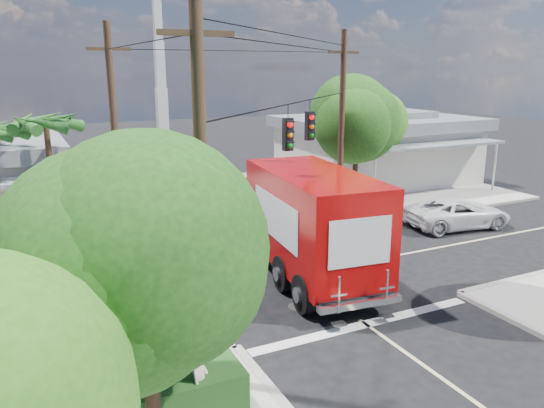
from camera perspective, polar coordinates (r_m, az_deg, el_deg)
ground at (r=19.53m, az=2.60°, el=-7.59°), size 120.00×120.00×0.00m
sidewalk_ne at (r=33.94m, az=9.99°, el=1.90°), size 14.12×14.12×0.14m
road_markings at (r=18.35m, az=4.82°, el=-9.11°), size 32.00×32.00×0.01m
building_ne at (r=35.35m, az=11.26°, el=6.05°), size 11.80×10.20×4.50m
radio_tower at (r=37.07m, az=-11.83°, el=11.57°), size 0.80×0.80×17.00m
tree_sw_front at (r=9.01m, az=-13.52°, el=-5.40°), size 3.88×3.78×6.03m
tree_ne_front at (r=27.78m, az=9.21°, el=9.00°), size 4.21×4.14×6.66m
tree_ne_back at (r=31.13m, az=10.79°, el=8.43°), size 3.77×3.66×5.82m
palm_nw_front at (r=23.51m, az=-23.14°, el=7.74°), size 3.01×3.08×5.59m
utility_poles at (r=19.05m, az=-3.78°, el=6.43°), size 12.00×10.68×9.00m
picket_fence at (r=12.26m, az=-18.51°, el=-19.21°), size 5.94×0.06×1.00m
vending_boxes at (r=27.61m, az=8.33°, el=0.40°), size 1.90×0.50×1.10m
delivery_truck at (r=19.10m, az=3.45°, el=-1.79°), size 3.75×9.28×3.91m
parked_car at (r=26.43m, az=19.38°, el=-0.92°), size 5.25×3.00×1.38m
pedestrian at (r=11.51m, az=-7.80°, el=-18.80°), size 0.72×0.79×1.81m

